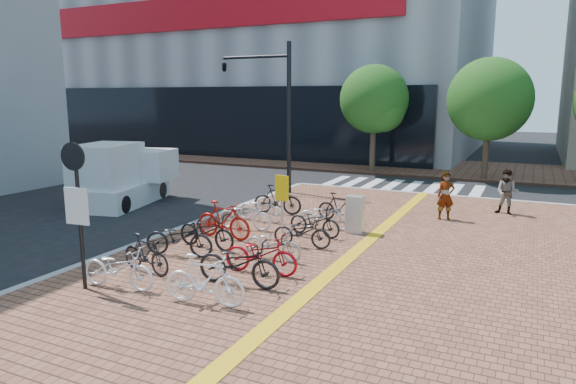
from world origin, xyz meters
The scene contains 28 objects.
ground centered at (0.00, 0.00, 0.00)m, with size 120.00×120.00×0.00m, color black.
kerb_north centered at (3.00, 12.00, 0.08)m, with size 14.00×0.25×0.15m, color gray.
far_sidewalk centered at (0.00, 21.00, 0.07)m, with size 70.00×8.00×0.15m, color brown.
crosswalk centered at (0.50, 14.00, 0.01)m, with size 7.50×4.00×0.01m.
street_trees centered at (5.04, 17.45, 4.10)m, with size 16.20×4.60×6.35m.
bike_0 centered at (-1.89, -2.51, 0.63)m, with size 0.63×1.81×0.95m, color white.
bike_1 centered at (-2.01, -1.46, 0.63)m, with size 0.45×1.58×0.95m, color black.
bike_2 centered at (-2.13, -0.02, 0.65)m, with size 0.67×1.91×1.00m, color black.
bike_3 centered at (-1.89, 0.90, 0.65)m, with size 0.66×1.90×1.00m, color black.
bike_4 centered at (-1.99, 1.94, 0.72)m, with size 0.53×1.88×1.13m, color #A7140B.
bike_5 centered at (-1.98, 3.15, 0.62)m, with size 0.63×1.80×0.95m, color white.
bike_6 centered at (-2.01, 4.31, 0.60)m, with size 0.59×1.70×0.89m, color white.
bike_7 centered at (-2.01, 5.54, 0.69)m, with size 0.51×1.79×1.08m, color black.
bike_8 centered at (0.37, -2.47, 0.68)m, with size 0.50×1.78×1.07m, color white.
bike_9 centered at (0.42, -1.20, 0.68)m, with size 0.70×2.01×1.06m, color black.
bike_10 centered at (0.49, -0.30, 0.64)m, with size 0.65×1.86×0.98m, color #A90C17.
bike_11 centered at (0.26, 0.78, 0.58)m, with size 0.57×1.65×0.87m, color #A2A2A6.
bike_12 centered at (0.49, 2.14, 0.59)m, with size 0.58×1.68×0.88m, color black.
bike_13 centered at (0.34, 3.40, 0.61)m, with size 0.61×1.74×0.91m, color black.
bike_14 centered at (0.33, 4.29, 0.61)m, with size 0.61×1.74×0.91m, color white.
bike_15 centered at (0.42, 5.43, 0.65)m, with size 0.47×1.65×0.99m, color black.
pedestrian_a centered at (3.59, 7.30, 0.98)m, with size 0.60×0.40×1.66m, color gray.
pedestrian_b centered at (5.46, 9.08, 0.96)m, with size 0.79×0.61×1.62m, color #474D5B.
utility_box centered at (1.33, 4.29, 0.73)m, with size 0.53×0.39×1.16m, color silver.
yellow_sign centered at (-0.70, 3.25, 1.41)m, with size 0.49×0.17×1.82m.
notice_sign centered at (-2.58, -2.87, 2.20)m, with size 0.60×0.16×3.25m.
traffic_light_pole centered at (-4.95, 9.56, 4.63)m, with size 3.48×1.34×6.48m.
box_truck centered at (-8.72, 4.99, 1.18)m, with size 2.82×4.66×2.52m.
Camera 1 is at (6.15, -10.64, 4.35)m, focal length 32.00 mm.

